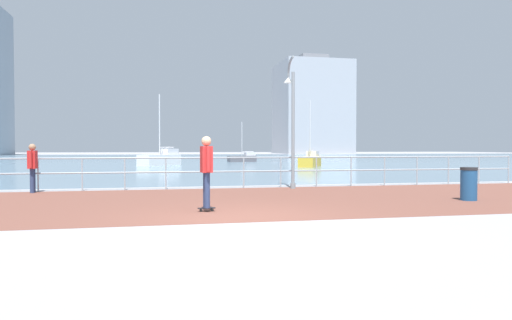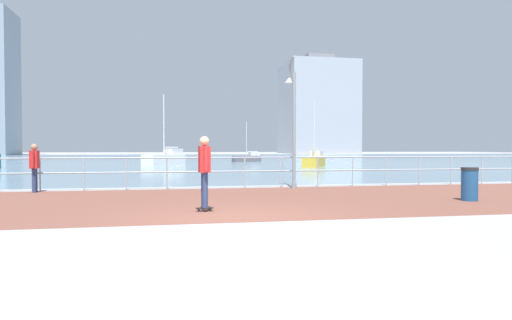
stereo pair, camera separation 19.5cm
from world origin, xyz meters
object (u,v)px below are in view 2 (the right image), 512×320
at_px(lamppost, 293,115).
at_px(sailboat_white, 165,159).
at_px(trash_bin, 470,184).
at_px(sailboat_navy, 247,158).
at_px(skateboarder, 204,166).
at_px(bystander, 34,164).
at_px(sailboat_red, 314,160).

relative_size(lamppost, sailboat_white, 0.80).
distance_m(trash_bin, sailboat_white, 29.23).
relative_size(lamppost, sailboat_navy, 1.13).
xyz_separation_m(skateboarder, bystander, (-5.16, 5.52, -0.10)).
height_order(trash_bin, sailboat_navy, sailboat_navy).
bearing_deg(lamppost, sailboat_white, 101.56).
xyz_separation_m(lamppost, sailboat_navy, (3.73, 31.34, -2.24)).
distance_m(lamppost, skateboarder, 6.73).
xyz_separation_m(trash_bin, sailboat_navy, (-0.06, 36.06, -0.06)).
bearing_deg(bystander, sailboat_white, 80.17).
height_order(bystander, sailboat_white, sailboat_white).
relative_size(bystander, trash_bin, 1.72).
relative_size(skateboarder, bystander, 1.08).
height_order(sailboat_white, sailboat_navy, sailboat_white).
bearing_deg(bystander, skateboarder, -46.94).
bearing_deg(sailboat_red, trash_bin, -97.52).
relative_size(trash_bin, sailboat_red, 0.18).
bearing_deg(sailboat_white, sailboat_red, -23.71).
xyz_separation_m(bystander, sailboat_navy, (12.49, 31.26, -0.54)).
height_order(trash_bin, sailboat_red, sailboat_red).
bearing_deg(skateboarder, sailboat_navy, 78.73).
relative_size(lamppost, bystander, 2.99).
distance_m(skateboarder, sailboat_red, 25.81).
height_order(sailboat_white, sailboat_red, sailboat_white).
distance_m(lamppost, trash_bin, 6.43).
distance_m(trash_bin, sailboat_navy, 36.06).
relative_size(bystander, sailboat_navy, 0.38).
distance_m(skateboarder, sailboat_white, 28.72).
bearing_deg(sailboat_white, sailboat_navy, 43.68).
height_order(lamppost, sailboat_red, sailboat_red).
bearing_deg(skateboarder, sailboat_red, 66.21).
height_order(lamppost, skateboarder, lamppost).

